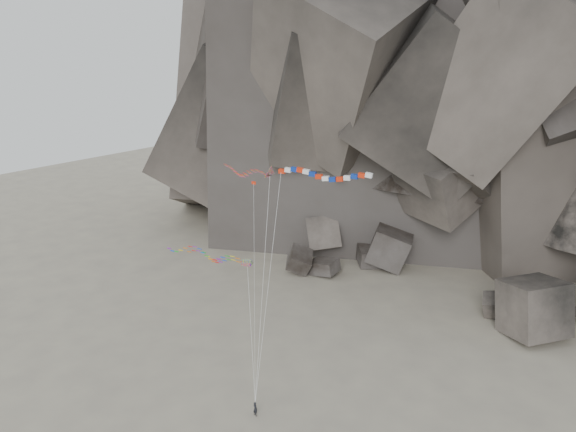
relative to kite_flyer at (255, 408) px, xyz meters
The scene contains 8 objects.
ground 7.03m from the kite_flyer, 134.79° to the left, with size 260.00×260.00×0.00m, color gray.
headland 85.62m from the kite_flyer, 93.75° to the left, with size 110.00×70.00×84.00m, color #5D534C, non-canonical shape.
boulder_field 39.81m from the kite_flyer, 81.88° to the left, with size 54.59×20.69×9.05m.
kite_flyer is the anchor object (origin of this frame).
delta_kite 25.12m from the kite_flyer, 131.29° to the left, with size 11.55×9.31×22.99m.
banner_kite 24.60m from the kite_flyer, 71.42° to the left, with size 9.72×9.57×23.16m.
parafoil_kite 17.10m from the kite_flyer, 158.87° to the left, with size 15.27×4.07×13.73m.
pennant_kite 17.37m from the kite_flyer, 125.45° to the left, with size 4.37×5.84×21.52m.
Camera 1 is at (35.00, -44.22, 35.82)m, focal length 35.00 mm.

